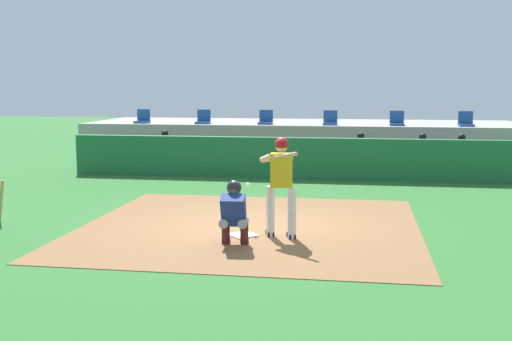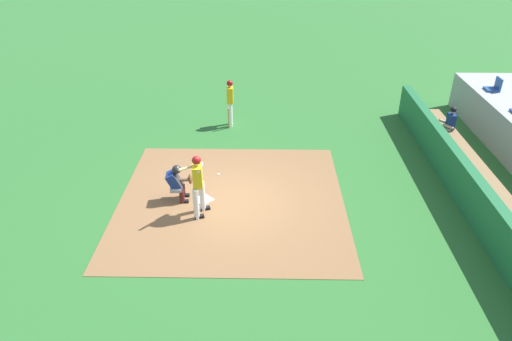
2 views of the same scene
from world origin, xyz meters
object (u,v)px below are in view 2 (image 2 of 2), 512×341
on_deck_batter (230,100)px  stadium_seat_0 (494,87)px  home_plate (204,200)px  batter_at_plate (198,182)px  dugout_player_0 (447,124)px  catcher_crouched (178,181)px

on_deck_batter → stadium_seat_0: stadium_seat_0 is taller
home_plate → batter_at_plate: batter_at_plate is taller
home_plate → batter_at_plate: bearing=-1.0°
on_deck_batter → stadium_seat_0: (-0.18, 9.74, 0.51)m
dugout_player_0 → stadium_seat_0: (-1.39, 2.03, 0.86)m
catcher_crouched → on_deck_batter: bearing=167.8°
stadium_seat_0 → catcher_crouched: bearing=-63.6°
catcher_crouched → dugout_player_0: (-4.00, 8.84, 0.06)m
batter_at_plate → stadium_seat_0: size_ratio=3.76×
home_plate → catcher_crouched: 0.91m
batter_at_plate → catcher_crouched: 1.07m
home_plate → dugout_player_0: size_ratio=0.34×
catcher_crouched → on_deck_batter: on_deck_batter is taller
home_plate → stadium_seat_0: (-5.42, 10.18, 1.51)m
stadium_seat_0 → batter_at_plate: bearing=-59.1°
home_plate → catcher_crouched: size_ratio=0.29×
on_deck_batter → batter_at_plate: bearing=-4.3°
catcher_crouched → batter_at_plate: bearing=43.7°
dugout_player_0 → stadium_seat_0: bearing=124.4°
on_deck_batter → home_plate: bearing=-4.8°
batter_at_plate → on_deck_batter: batter_at_plate is taller
on_deck_batter → dugout_player_0: size_ratio=1.37×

